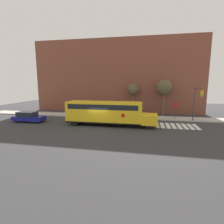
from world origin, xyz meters
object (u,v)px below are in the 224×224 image
object	(u,v)px
parked_car	(28,117)
tree_near_sidewalk	(164,88)
stop_sign	(175,109)
tree_far_sidewalk	(133,90)
school_bus	(107,112)
traffic_light	(197,99)

from	to	relation	value
parked_car	tree_near_sidewalk	world-z (taller)	tree_near_sidewalk
stop_sign	tree_far_sidewalk	bearing A→B (deg)	146.51
school_bus	parked_car	size ratio (longest dim) A/B	2.65
school_bus	stop_sign	xyz separation A→B (m)	(9.26, 4.96, -0.02)
parked_car	traffic_light	bearing A→B (deg)	9.21
stop_sign	traffic_light	size ratio (longest dim) A/B	0.54
school_bus	stop_sign	size ratio (longest dim) A/B	4.36
tree_near_sidewalk	stop_sign	bearing A→B (deg)	-71.32
parked_car	tree_near_sidewalk	size ratio (longest dim) A/B	0.72
traffic_light	tree_far_sidewalk	distance (m)	10.83
tree_near_sidewalk	parked_car	bearing A→B (deg)	-154.78
stop_sign	tree_near_sidewalk	size ratio (longest dim) A/B	0.44
school_bus	tree_far_sidewalk	bearing A→B (deg)	74.37
parked_car	traffic_light	size ratio (longest dim) A/B	0.89
parked_car	tree_far_sidewalk	size ratio (longest dim) A/B	0.82
traffic_light	tree_far_sidewalk	world-z (taller)	tree_far_sidewalk
stop_sign	tree_near_sidewalk	world-z (taller)	tree_near_sidewalk
stop_sign	tree_far_sidewalk	size ratio (longest dim) A/B	0.50
traffic_light	tree_far_sidewalk	bearing A→B (deg)	147.68
school_bus	traffic_light	distance (m)	12.38
parked_car	stop_sign	size ratio (longest dim) A/B	1.64
school_bus	parked_car	distance (m)	11.60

